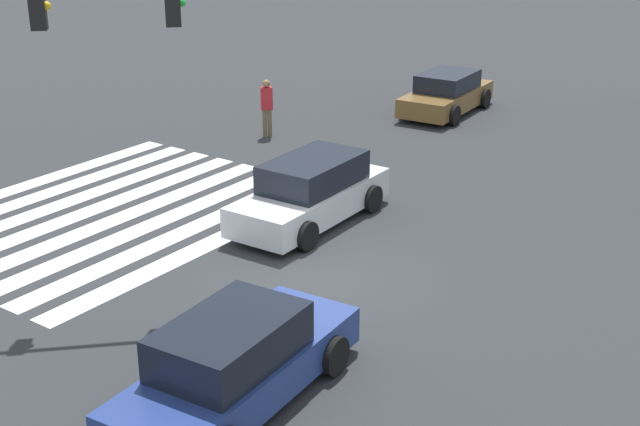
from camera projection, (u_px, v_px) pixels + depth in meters
ground_plane at (320, 276)px, 18.63m from camera, size 142.04×142.04×0.00m
crosswalk_markings at (112, 211)px, 22.08m from camera, size 9.57×7.25×0.01m
car_0 at (446, 94)px, 30.66m from camera, size 4.43×2.23×1.40m
car_4 at (311, 192)px, 21.20m from camera, size 4.63×2.10×1.57m
car_5 at (236, 364)px, 13.97m from camera, size 4.98×2.24×1.54m
pedestrian at (267, 105)px, 27.81m from camera, size 0.41×0.41×1.83m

